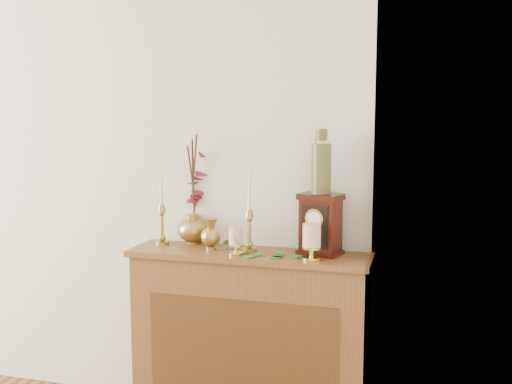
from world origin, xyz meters
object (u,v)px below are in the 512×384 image
(candlestick_left, at_px, (162,218))
(bud_vase, at_px, (211,234))
(ginger_jar, at_px, (197,194))
(candlestick_center, at_px, (249,224))
(ceramic_vase, at_px, (321,165))
(mantel_clock, at_px, (320,225))

(candlestick_left, relative_size, bud_vase, 2.68)
(bud_vase, relative_size, ginger_jar, 0.28)
(candlestick_left, xyz_separation_m, candlestick_center, (0.50, -0.04, -0.00))
(ceramic_vase, bearing_deg, ginger_jar, 171.53)
(bud_vase, bearing_deg, candlestick_left, 169.54)
(candlestick_left, height_order, candlestick_center, candlestick_left)
(candlestick_left, xyz_separation_m, ceramic_vase, (0.86, 0.01, 0.30))
(candlestick_left, distance_m, bud_vase, 0.31)
(candlestick_center, bearing_deg, ceramic_vase, 7.50)
(ginger_jar, height_order, mantel_clock, ginger_jar)
(candlestick_center, xyz_separation_m, bud_vase, (-0.20, -0.02, -0.06))
(mantel_clock, height_order, ceramic_vase, ceramic_vase)
(candlestick_center, xyz_separation_m, ceramic_vase, (0.36, 0.05, 0.30))
(bud_vase, height_order, ginger_jar, ginger_jar)
(candlestick_left, relative_size, candlestick_center, 1.01)
(ginger_jar, distance_m, mantel_clock, 0.72)
(mantel_clock, relative_size, ceramic_vase, 0.96)
(mantel_clock, xyz_separation_m, ceramic_vase, (0.00, 0.00, 0.30))
(ginger_jar, height_order, ceramic_vase, ceramic_vase)
(bud_vase, xyz_separation_m, mantel_clock, (0.56, 0.06, 0.07))
(candlestick_center, distance_m, ceramic_vase, 0.47)
(candlestick_left, bearing_deg, mantel_clock, 0.50)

